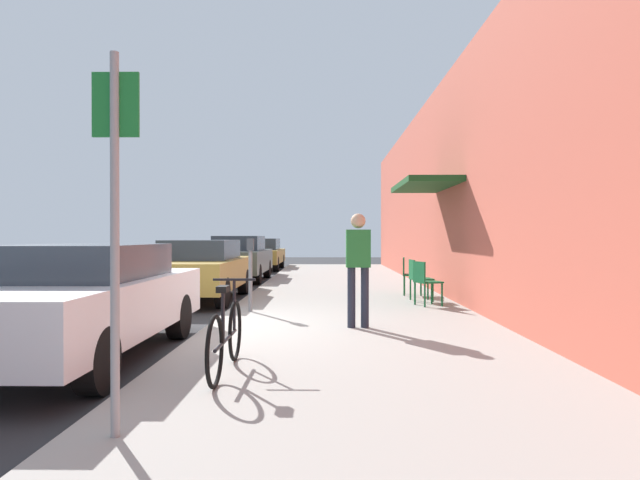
% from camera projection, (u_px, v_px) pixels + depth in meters
% --- Properties ---
extents(ground_plane, '(60.00, 60.00, 0.00)m').
position_uv_depth(ground_plane, '(206.00, 334.00, 8.06)').
color(ground_plane, '#2D2D30').
extents(sidewalk_slab, '(4.50, 32.00, 0.12)m').
position_uv_depth(sidewalk_slab, '(349.00, 311.00, 10.03)').
color(sidewalk_slab, '#9E9B93').
rests_on(sidewalk_slab, ground_plane).
extents(building_facade, '(1.40, 32.00, 5.10)m').
position_uv_depth(building_facade, '(476.00, 180.00, 10.00)').
color(building_facade, '#BC5442').
rests_on(building_facade, ground_plane).
extents(parked_car_0, '(1.80, 4.40, 1.38)m').
position_uv_depth(parked_car_0, '(81.00, 299.00, 6.32)').
color(parked_car_0, silver).
rests_on(parked_car_0, ground_plane).
extents(parked_car_1, '(1.80, 4.40, 1.40)m').
position_uv_depth(parked_car_1, '(200.00, 269.00, 12.28)').
color(parked_car_1, '#A58433').
rests_on(parked_car_1, ground_plane).
extents(parked_car_2, '(1.80, 4.40, 1.50)m').
position_uv_depth(parked_car_2, '(239.00, 258.00, 17.69)').
color(parked_car_2, '#47514C').
rests_on(parked_car_2, ground_plane).
extents(parked_car_3, '(1.80, 4.40, 1.40)m').
position_uv_depth(parked_car_3, '(261.00, 253.00, 23.77)').
color(parked_car_3, '#A58433').
rests_on(parked_car_3, ground_plane).
extents(parking_meter, '(0.12, 0.10, 1.32)m').
position_uv_depth(parking_meter, '(250.00, 269.00, 9.59)').
color(parking_meter, slate).
rests_on(parking_meter, sidewalk_slab).
extents(street_sign, '(0.32, 0.06, 2.60)m').
position_uv_depth(street_sign, '(115.00, 212.00, 3.58)').
color(street_sign, gray).
rests_on(street_sign, sidewalk_slab).
extents(bicycle_0, '(0.46, 1.71, 0.90)m').
position_uv_depth(bicycle_0, '(226.00, 337.00, 5.26)').
color(bicycle_0, black).
rests_on(bicycle_0, sidewalk_slab).
extents(cafe_chair_0, '(0.56, 0.56, 0.87)m').
position_uv_depth(cafe_chair_0, '(425.00, 280.00, 10.38)').
color(cafe_chair_0, '#14592D').
rests_on(cafe_chair_0, sidewalk_slab).
extents(cafe_chair_1, '(0.47, 0.47, 0.87)m').
position_uv_depth(cafe_chair_1, '(418.00, 277.00, 11.16)').
color(cafe_chair_1, '#14592D').
rests_on(cafe_chair_1, sidewalk_slab).
extents(cafe_chair_2, '(0.51, 0.51, 0.87)m').
position_uv_depth(cafe_chair_2, '(409.00, 273.00, 12.33)').
color(cafe_chair_2, '#14592D').
rests_on(cafe_chair_2, sidewalk_slab).
extents(pedestrian_standing, '(0.36, 0.22, 1.70)m').
position_uv_depth(pedestrian_standing, '(358.00, 260.00, 7.89)').
color(pedestrian_standing, '#232838').
rests_on(pedestrian_standing, sidewalk_slab).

